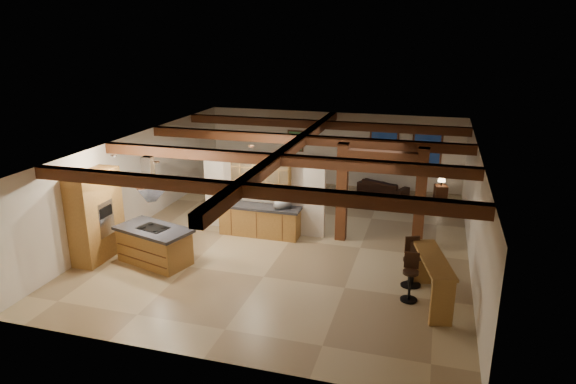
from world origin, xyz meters
name	(u,v)px	position (x,y,z in m)	size (l,w,h in m)	color
ground	(291,240)	(0.00, 0.00, 0.00)	(12.00, 12.00, 0.00)	tan
room_walls	(291,182)	(0.00, 0.00, 1.78)	(12.00, 12.00, 12.00)	beige
ceiling_beams	(291,149)	(0.00, 0.00, 2.76)	(10.00, 12.00, 0.28)	#442811
timber_posts	(381,185)	(2.50, 0.50, 1.76)	(2.50, 0.30, 2.90)	#442811
partition_wall	(264,197)	(-1.00, 0.50, 1.10)	(3.80, 0.18, 2.20)	beige
pantry_cabinet	(96,216)	(-4.67, -2.60, 1.20)	(0.67, 1.60, 2.40)	olive
back_counter	(260,220)	(-1.00, 0.11, 0.48)	(2.50, 0.66, 0.94)	olive
upper_display_cabinet	(261,174)	(-1.00, 0.31, 1.85)	(1.80, 0.36, 0.95)	olive
range_hood	(151,199)	(-3.04, -2.48, 1.78)	(1.10, 1.10, 1.40)	silver
back_windows	(405,153)	(2.80, 5.93, 1.50)	(2.70, 0.07, 1.70)	#442811
framed_art	(295,141)	(-1.50, 5.94, 1.70)	(0.65, 0.05, 0.85)	#442811
recessed_cans	(176,154)	(-2.53, -1.93, 2.87)	(3.16, 2.46, 0.03)	silver
kitchen_island	(155,245)	(-3.04, -2.48, 0.50)	(2.22, 1.57, 1.00)	olive
dining_table	(292,199)	(-0.76, 2.81, 0.30)	(1.69, 0.95, 0.60)	#401C10
sofa	(383,187)	(2.12, 5.25, 0.27)	(1.87, 0.73, 0.55)	black
microwave	(282,204)	(-0.29, 0.11, 1.07)	(0.48, 0.33, 0.27)	#BABABF
bar_counter	(432,273)	(4.05, -2.62, 0.75)	(1.03, 2.18, 1.11)	olive
side_table	(441,192)	(4.21, 5.18, 0.27)	(0.43, 0.43, 0.54)	#442811
table_lamp	(442,179)	(4.21, 5.18, 0.77)	(0.28, 0.28, 0.33)	black
bar_stool_a	(410,277)	(3.58, -2.62, 0.57)	(0.39, 0.39, 1.12)	black
bar_stool_b	(411,264)	(3.55, -1.91, 0.56)	(0.41, 0.42, 1.10)	black
bar_stool_c	(413,262)	(3.59, -1.86, 0.61)	(0.45, 0.47, 1.21)	black
dining_chairs	(292,193)	(-0.76, 2.81, 0.54)	(2.00, 2.00, 1.07)	#442811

